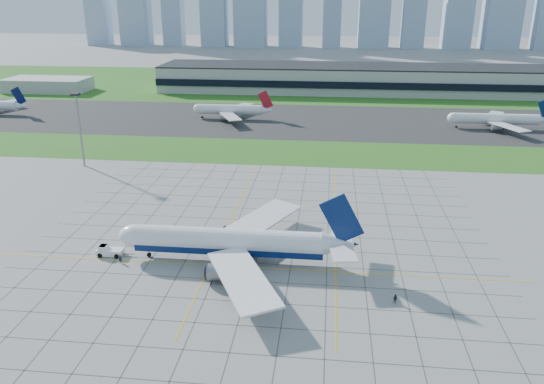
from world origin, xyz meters
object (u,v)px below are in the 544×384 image
object	(u,v)px
light_mast	(79,121)
pushback_tug	(109,251)
airliner	(231,242)
distant_jet_2	(497,119)
crew_near	(120,259)
crew_far	(395,299)
distant_jet_1	(231,110)

from	to	relation	value
light_mast	pushback_tug	distance (m)	75.57
airliner	distant_jet_2	world-z (taller)	airliner
light_mast	airliner	distance (m)	91.86
light_mast	crew_near	world-z (taller)	light_mast
airliner	crew_far	bearing A→B (deg)	-21.47
airliner	distant_jet_1	distance (m)	147.12
pushback_tug	airliner	bearing A→B (deg)	0.58
pushback_tug	distant_jet_2	world-z (taller)	distant_jet_2
pushback_tug	light_mast	bearing A→B (deg)	118.87
crew_near	distant_jet_1	world-z (taller)	distant_jet_1
crew_near	distant_jet_1	bearing A→B (deg)	47.21
pushback_tug	distant_jet_1	bearing A→B (deg)	89.19
airliner	distant_jet_1	bearing A→B (deg)	100.40
light_mast	crew_far	world-z (taller)	light_mast
distant_jet_2	light_mast	bearing A→B (deg)	-155.45
pushback_tug	distant_jet_1	size ratio (longest dim) A/B	0.21
pushback_tug	crew_far	size ratio (longest dim) A/B	4.51
airliner	crew_near	xyz separation A→B (m)	(-24.61, -3.54, -3.80)
distant_jet_1	airliner	bearing A→B (deg)	-79.59
airliner	pushback_tug	world-z (taller)	airliner
crew_near	distant_jet_1	xyz separation A→B (m)	(-1.97, 148.24, 3.52)
light_mast	pushback_tug	xyz separation A→B (m)	(35.76, -64.84, -15.10)
crew_near	crew_far	distance (m)	60.58
crew_near	airliner	bearing A→B (deg)	-35.37
light_mast	distant_jet_2	distance (m)	175.93
crew_near	distant_jet_2	size ratio (longest dim) A/B	0.04
airliner	crew_near	distance (m)	25.15
crew_far	airliner	bearing A→B (deg)	-169.64
crew_far	distant_jet_1	size ratio (longest dim) A/B	0.05
airliner	distant_jet_1	world-z (taller)	airliner
distant_jet_1	crew_far	bearing A→B (deg)	-68.74
distant_jet_2	pushback_tug	bearing A→B (deg)	-131.97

